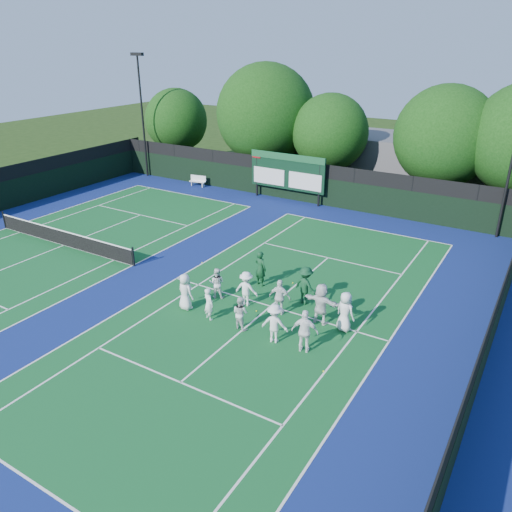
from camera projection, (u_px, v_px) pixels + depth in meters
The scene contains 31 objects.
ground at pixel (259, 316), 21.83m from camera, with size 120.00×120.00×0.00m, color #1C330E.
court_apron at pixel (169, 276), 25.48m from camera, with size 34.00×32.00×0.01m, color navy.
near_court at pixel (271, 306), 22.61m from camera, with size 11.05×23.85×0.01m.
left_court at pixel (64, 245), 29.29m from camera, with size 11.05×23.85×0.01m.
back_fence at pixel (302, 184), 36.66m from camera, with size 34.00×0.08×3.00m.
divider_fence_right at pixel (490, 338), 17.77m from camera, with size 0.08×32.00×3.00m.
scoreboard at pixel (287, 172), 36.49m from camera, with size 6.00×0.21×3.55m.
clubhouse at pixel (390, 160), 40.75m from camera, with size 18.00×6.00×4.00m, color #525257.
light_pole_left at pixel (141, 102), 41.61m from camera, with size 1.20×0.30×10.12m.
tennis_net at pixel (63, 238), 29.10m from camera, with size 11.30×0.10×1.10m.
bench at pixel (198, 180), 40.88m from camera, with size 1.42×0.58×0.88m.
tree_a at pixel (178, 122), 45.19m from camera, with size 5.61×5.61×7.17m.
tree_b at pixel (268, 116), 40.25m from camera, with size 7.96×7.96×9.57m.
tree_c at pixel (332, 134), 37.89m from camera, with size 5.79×5.79×7.52m.
tree_d at pixel (447, 139), 33.71m from camera, with size 6.84×6.84×8.52m.
tennis_ball_0 at pixel (256, 311), 22.17m from camera, with size 0.07×0.07×0.07m, color yellow.
tennis_ball_2 at pixel (324, 371), 18.15m from camera, with size 0.07×0.07×0.07m, color yellow.
tennis_ball_3 at pixel (202, 263), 26.95m from camera, with size 0.07×0.07×0.07m, color yellow.
tennis_ball_4 at pixel (293, 283), 24.72m from camera, with size 0.07×0.07×0.07m, color yellow.
player_front_0 at pixel (185, 292), 22.10m from camera, with size 0.83×0.54×1.70m, color white.
player_front_1 at pixel (209, 304), 21.32m from camera, with size 0.54×0.36×1.49m, color white.
player_front_2 at pixel (240, 313), 20.63m from camera, with size 0.71×0.56×1.47m, color silver.
player_front_3 at pixel (275, 323), 19.67m from camera, with size 1.08×0.62×1.67m, color white.
player_front_4 at pixel (305, 331), 19.03m from camera, with size 1.05×0.44×1.79m, color white.
player_back_0 at pixel (217, 283), 23.12m from camera, with size 0.72×0.56×1.49m, color white.
player_back_1 at pixel (246, 289), 22.43m from camera, with size 1.06×0.61×1.65m, color white.
player_back_2 at pixel (280, 297), 21.67m from camera, with size 0.97×0.41×1.66m, color white.
player_back_3 at pixel (321, 304), 20.96m from camera, with size 1.71×0.54×1.84m, color white.
player_back_4 at pixel (345, 312), 20.45m from camera, with size 0.85×0.55×1.74m, color white.
coach_left at pixel (260, 268), 24.23m from camera, with size 0.66×0.43×1.80m, color #103D1F.
coach_right at pixel (305, 286), 22.53m from camera, with size 1.17×0.67×1.82m, color #103D20.
Camera 1 is at (9.75, -16.25, 11.16)m, focal length 35.00 mm.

